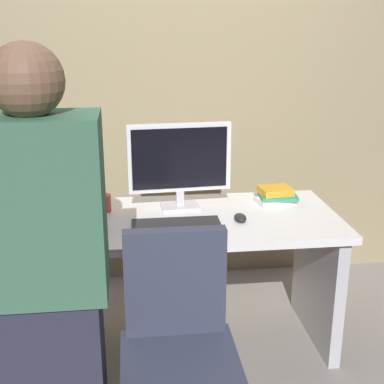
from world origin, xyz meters
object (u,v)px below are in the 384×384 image
at_px(keyboard, 176,224).
at_px(mouse, 240,218).
at_px(desk, 191,257).
at_px(cup_by_monitor, 105,203).
at_px(person_at_desk, 47,296).
at_px(monitor, 180,161).
at_px(cup_near_keyboard, 94,216).
at_px(office_chair, 179,367).
at_px(book_stack, 276,195).

relative_size(keyboard, mouse, 4.30).
distance_m(desk, keyboard, 0.27).
bearing_deg(mouse, cup_by_monitor, 162.23).
relative_size(person_at_desk, monitor, 3.03).
xyz_separation_m(desk, cup_by_monitor, (-0.44, 0.13, 0.27)).
relative_size(monitor, cup_near_keyboard, 5.22).
relative_size(office_chair, cup_by_monitor, 10.24).
height_order(person_at_desk, book_stack, person_at_desk).
xyz_separation_m(mouse, cup_near_keyboard, (-0.72, 0.01, 0.03)).
bearing_deg(book_stack, desk, -161.19).
bearing_deg(book_stack, keyboard, -154.41).
bearing_deg(mouse, cup_near_keyboard, 178.92).
bearing_deg(cup_by_monitor, desk, -16.92).
relative_size(cup_by_monitor, book_stack, 0.40).
relative_size(desk, cup_by_monitor, 16.51).
xyz_separation_m(monitor, mouse, (0.28, -0.23, -0.24)).
bearing_deg(person_at_desk, mouse, 45.93).
bearing_deg(monitor, book_stack, 2.57).
bearing_deg(cup_by_monitor, office_chair, -72.04).
xyz_separation_m(desk, monitor, (-0.04, 0.14, 0.48)).
bearing_deg(mouse, book_stack, 44.81).
xyz_separation_m(office_chair, keyboard, (0.05, 0.68, 0.32)).
relative_size(mouse, cup_by_monitor, 1.09).
distance_m(desk, office_chair, 0.81).
height_order(desk, keyboard, keyboard).
bearing_deg(cup_near_keyboard, desk, 8.29).
distance_m(desk, book_stack, 0.58).
height_order(mouse, cup_near_keyboard, cup_near_keyboard).
distance_m(cup_near_keyboard, book_stack, 1.00).
relative_size(office_chair, person_at_desk, 0.57).
relative_size(desk, keyboard, 3.53).
bearing_deg(mouse, desk, 160.70).
relative_size(office_chair, mouse, 9.40).
bearing_deg(person_at_desk, cup_near_keyboard, 83.42).
height_order(monitor, book_stack, monitor).
height_order(person_at_desk, monitor, person_at_desk).
xyz_separation_m(monitor, cup_by_monitor, (-0.40, -0.01, -0.21)).
distance_m(office_chair, keyboard, 0.75).
bearing_deg(cup_near_keyboard, cup_by_monitor, 78.03).
height_order(keyboard, cup_by_monitor, cup_by_monitor).
bearing_deg(book_stack, office_chair, -123.39).
relative_size(desk, monitor, 2.80).
distance_m(cup_by_monitor, book_stack, 0.93).
bearing_deg(person_at_desk, office_chair, 17.66).
bearing_deg(person_at_desk, desk, 58.04).
bearing_deg(cup_near_keyboard, mouse, -1.08).
bearing_deg(office_chair, mouse, 61.84).
bearing_deg(desk, office_chair, -99.98).
bearing_deg(keyboard, monitor, 80.03).
bearing_deg(cup_by_monitor, book_stack, 2.11).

